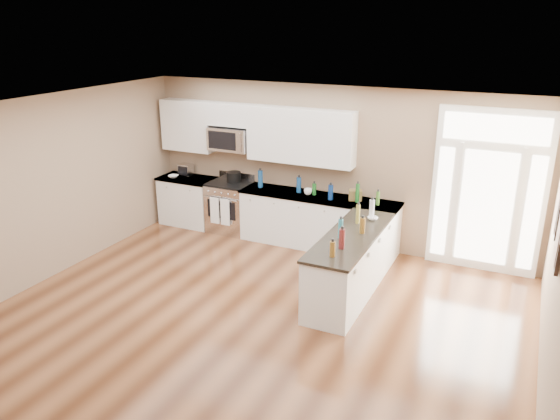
% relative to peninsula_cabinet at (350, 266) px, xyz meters
% --- Properties ---
extents(ground, '(8.00, 8.00, 0.00)m').
position_rel_peninsula_cabinet_xyz_m(ground, '(-0.93, -2.24, -0.43)').
color(ground, '#482614').
extents(room_shell, '(8.00, 8.00, 8.00)m').
position_rel_peninsula_cabinet_xyz_m(room_shell, '(-0.93, -2.24, 1.27)').
color(room_shell, '#8B7158').
rests_on(room_shell, ground).
extents(back_cabinet_left, '(1.10, 0.66, 0.94)m').
position_rel_peninsula_cabinet_xyz_m(back_cabinet_left, '(-3.80, 1.45, 0.00)').
color(back_cabinet_left, silver).
rests_on(back_cabinet_left, ground).
extents(back_cabinet_right, '(2.85, 0.66, 0.94)m').
position_rel_peninsula_cabinet_xyz_m(back_cabinet_right, '(-1.08, 1.45, 0.00)').
color(back_cabinet_right, silver).
rests_on(back_cabinet_right, ground).
extents(peninsula_cabinet, '(0.69, 2.32, 0.94)m').
position_rel_peninsula_cabinet_xyz_m(peninsula_cabinet, '(0.00, 0.00, 0.00)').
color(peninsula_cabinet, silver).
rests_on(peninsula_cabinet, ground).
extents(upper_cabinet_left, '(1.04, 0.33, 0.95)m').
position_rel_peninsula_cabinet_xyz_m(upper_cabinet_left, '(-3.81, 1.59, 1.49)').
color(upper_cabinet_left, silver).
rests_on(upper_cabinet_left, room_shell).
extents(upper_cabinet_right, '(1.94, 0.33, 0.95)m').
position_rel_peninsula_cabinet_xyz_m(upper_cabinet_right, '(-1.50, 1.59, 1.49)').
color(upper_cabinet_right, silver).
rests_on(upper_cabinet_right, room_shell).
extents(upper_cabinet_short, '(0.82, 0.33, 0.40)m').
position_rel_peninsula_cabinet_xyz_m(upper_cabinet_short, '(-2.88, 1.59, 1.77)').
color(upper_cabinet_short, silver).
rests_on(upper_cabinet_short, room_shell).
extents(microwave, '(0.78, 0.41, 0.42)m').
position_rel_peninsula_cabinet_xyz_m(microwave, '(-2.88, 1.56, 1.33)').
color(microwave, silver).
rests_on(microwave, room_shell).
extents(entry_door, '(1.70, 0.10, 2.60)m').
position_rel_peninsula_cabinet_xyz_m(entry_door, '(1.62, 1.71, 0.87)').
color(entry_door, white).
rests_on(entry_door, ground).
extents(wall_art_near, '(0.05, 0.58, 0.58)m').
position_rel_peninsula_cabinet_xyz_m(wall_art_near, '(2.54, -0.04, 1.27)').
color(wall_art_near, black).
rests_on(wall_art_near, room_shell).
extents(wall_art_far, '(0.05, 0.58, 0.58)m').
position_rel_peninsula_cabinet_xyz_m(wall_art_far, '(2.54, -1.04, 1.27)').
color(wall_art_far, black).
rests_on(wall_art_far, room_shell).
extents(kitchen_range, '(0.77, 0.69, 1.08)m').
position_rel_peninsula_cabinet_xyz_m(kitchen_range, '(-2.86, 1.45, 0.04)').
color(kitchen_range, silver).
rests_on(kitchen_range, ground).
extents(stockpot, '(0.32, 0.32, 0.21)m').
position_rel_peninsula_cabinet_xyz_m(stockpot, '(-2.82, 1.54, 0.62)').
color(stockpot, black).
rests_on(stockpot, kitchen_range).
extents(toaster_oven, '(0.27, 0.22, 0.22)m').
position_rel_peninsula_cabinet_xyz_m(toaster_oven, '(-3.92, 1.59, 0.62)').
color(toaster_oven, silver).
rests_on(toaster_oven, back_cabinet_left).
extents(cardboard_box, '(0.26, 0.22, 0.18)m').
position_rel_peninsula_cabinet_xyz_m(cardboard_box, '(-0.44, 1.51, 0.59)').
color(cardboard_box, brown).
rests_on(cardboard_box, back_cabinet_right).
extents(bowl_left, '(0.22, 0.22, 0.05)m').
position_rel_peninsula_cabinet_xyz_m(bowl_left, '(-4.04, 1.33, 0.53)').
color(bowl_left, white).
rests_on(bowl_left, back_cabinet_left).
extents(bowl_peninsula, '(0.20, 0.20, 0.05)m').
position_rel_peninsula_cabinet_xyz_m(bowl_peninsula, '(0.10, 0.70, 0.53)').
color(bowl_peninsula, white).
rests_on(bowl_peninsula, peninsula_cabinet).
extents(cup_counter, '(0.18, 0.18, 0.11)m').
position_rel_peninsula_cabinet_xyz_m(cup_counter, '(-1.27, 1.44, 0.56)').
color(cup_counter, white).
rests_on(cup_counter, back_cabinet_right).
extents(counter_bottles, '(2.42, 2.42, 0.32)m').
position_rel_peninsula_cabinet_xyz_m(counter_bottles, '(-0.61, 0.73, 0.64)').
color(counter_bottles, '#19591E').
rests_on(counter_bottles, back_cabinet_right).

